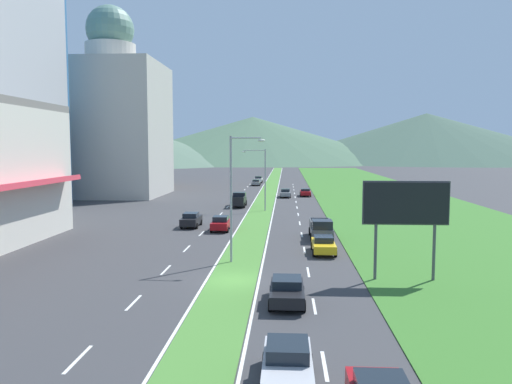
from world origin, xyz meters
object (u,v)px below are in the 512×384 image
billboard_roadside (406,207)px  car_7 (191,220)px  car_0 (287,291)px  car_4 (256,182)px  car_5 (259,179)px  street_lamp_mid (262,175)px  car_3 (285,193)px  car_6 (221,223)px  car_8 (323,244)px  car_2 (305,192)px  pickup_truck_0 (239,200)px  pickup_truck_1 (321,229)px  car_9 (288,364)px  street_lamp_near (234,191)px

billboard_roadside → car_7: bearing=130.8°
car_0 → car_4: 86.63m
car_0 → car_5: car_5 is taller
street_lamp_mid → car_3: bearing=80.7°
car_6 → car_8: car_6 is taller
car_2 → car_5: size_ratio=0.91×
car_5 → billboard_roadside: bearing=-170.7°
pickup_truck_0 → pickup_truck_1: bearing=-158.0°
car_0 → car_3: 60.03m
car_9 → billboard_roadside: bearing=152.6°
car_4 → street_lamp_mid: bearing=-175.4°
car_4 → car_6: car_6 is taller
pickup_truck_0 → street_lamp_mid: bearing=-143.9°
billboard_roadside → car_3: billboard_roadside is taller
street_lamp_mid → car_2: bearing=72.5°
car_4 → car_9: bearing=-175.8°
street_lamp_mid → car_6: 17.38m
street_lamp_near → pickup_truck_0: 36.49m
car_5 → car_9: bearing=-176.2°
car_3 → car_4: car_3 is taller
car_3 → car_8: (3.27, -46.47, -0.01)m
car_6 → car_9: bearing=-168.4°
car_0 → car_9: car_9 is taller
street_lamp_near → pickup_truck_1: size_ratio=1.78×
car_8 → pickup_truck_1: (0.25, 6.52, 0.25)m
car_8 → pickup_truck_0: 33.83m
billboard_roadside → car_3: (-7.96, 54.74, -4.17)m
car_2 → car_8: (-0.32, -48.49, 0.03)m
street_lamp_mid → billboard_roadside: bearing=-72.6°
car_0 → car_3: (-0.22, 60.02, 0.00)m
street_lamp_mid → pickup_truck_0: 7.52m
car_6 → street_lamp_mid: bearing=-12.2°
car_5 → car_7: car_5 is taller
car_5 → street_lamp_mid: bearing=-176.2°
car_6 → pickup_truck_0: size_ratio=0.75×
car_7 → pickup_truck_0: 19.65m
billboard_roadside → car_2: 57.09m
street_lamp_near → pickup_truck_1: (7.27, 10.33, -4.51)m
pickup_truck_0 → car_7: bearing=169.9°
street_lamp_near → car_9: bearing=-78.4°
billboard_roadside → car_6: bearing=127.8°
car_4 → street_lamp_near: bearing=-177.7°
street_lamp_near → car_3: street_lamp_near is taller
street_lamp_near → car_3: bearing=85.7°
car_3 → car_9: car_9 is taller
car_0 → car_6: size_ratio=1.06×
car_4 → pickup_truck_0: size_ratio=0.75×
car_2 → car_4: car_4 is taller
car_0 → car_8: size_ratio=0.98×
street_lamp_mid → car_6: bearing=-102.2°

